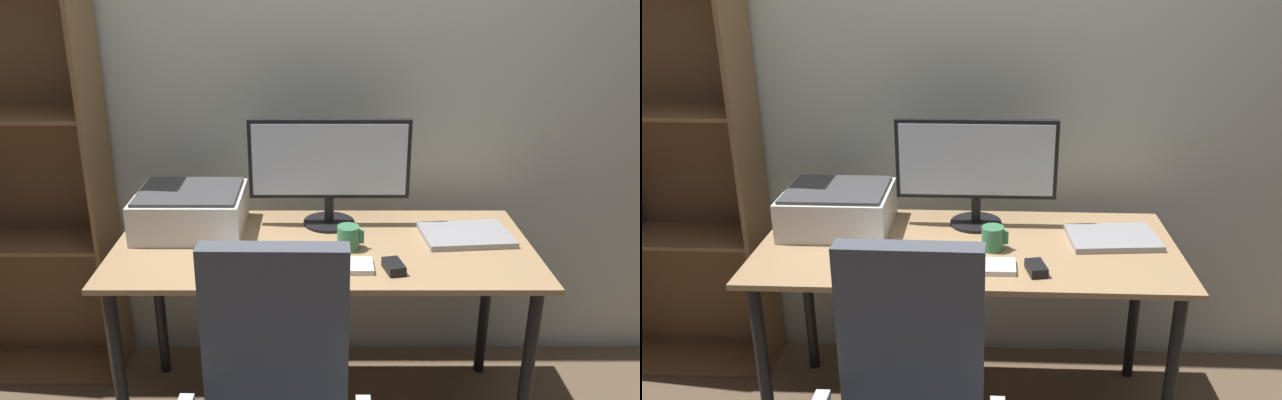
{
  "view_description": "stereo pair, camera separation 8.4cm",
  "coord_description": "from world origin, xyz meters",
  "views": [
    {
      "loc": [
        -0.01,
        -2.07,
        1.69
      ],
      "look_at": [
        -0.02,
        -0.02,
        0.92
      ],
      "focal_mm": 35.18,
      "sensor_mm": 36.0,
      "label": 1
    },
    {
      "loc": [
        0.07,
        -2.06,
        1.69
      ],
      "look_at": [
        -0.02,
        -0.02,
        0.92
      ],
      "focal_mm": 35.18,
      "sensor_mm": 36.0,
      "label": 2
    }
  ],
  "objects": [
    {
      "name": "bookshelf",
      "position": [
        -1.28,
        0.34,
        0.87
      ],
      "size": [
        0.74,
        0.28,
        1.77
      ],
      "color": "brown",
      "rests_on": "ground"
    },
    {
      "name": "monitor",
      "position": [
        0.03,
        0.2,
        0.98
      ],
      "size": [
        0.61,
        0.2,
        0.42
      ],
      "color": "black",
      "rests_on": "desk"
    },
    {
      "name": "paper_sheet",
      "position": [
        -0.28,
        -0.21,
        0.74
      ],
      "size": [
        0.24,
        0.31,
        0.0
      ],
      "primitive_type": "cube",
      "rotation": [
        0.0,
        0.0,
        -0.09
      ],
      "color": "white",
      "rests_on": "desk"
    },
    {
      "name": "laptop",
      "position": [
        0.53,
        0.07,
        0.75
      ],
      "size": [
        0.34,
        0.26,
        0.02
      ],
      "primitive_type": "cube",
      "rotation": [
        0.0,
        0.0,
        0.09
      ],
      "color": "#99999E",
      "rests_on": "desk"
    },
    {
      "name": "coffee_mug",
      "position": [
        0.09,
        -0.03,
        0.78
      ],
      "size": [
        0.1,
        0.08,
        0.09
      ],
      "color": "#387F51",
      "rests_on": "desk"
    },
    {
      "name": "back_wall",
      "position": [
        0.0,
        0.51,
        1.3
      ],
      "size": [
        6.4,
        0.1,
        2.6
      ],
      "primitive_type": "cube",
      "color": "beige",
      "rests_on": "ground"
    },
    {
      "name": "keyboard",
      "position": [
        0.02,
        -0.19,
        0.75
      ],
      "size": [
        0.29,
        0.11,
        0.02
      ],
      "primitive_type": "cube",
      "rotation": [
        0.0,
        0.0,
        -0.0
      ],
      "color": "silver",
      "rests_on": "desk"
    },
    {
      "name": "desk",
      "position": [
        0.0,
        0.0,
        0.65
      ],
      "size": [
        1.51,
        0.68,
        0.74
      ],
      "color": "tan",
      "rests_on": "ground"
    },
    {
      "name": "printer",
      "position": [
        -0.5,
        0.14,
        0.82
      ],
      "size": [
        0.4,
        0.34,
        0.16
      ],
      "color": "silver",
      "rests_on": "desk"
    },
    {
      "name": "mouse",
      "position": [
        0.23,
        -0.21,
        0.76
      ],
      "size": [
        0.08,
        0.11,
        0.03
      ],
      "primitive_type": "cube",
      "rotation": [
        0.0,
        0.0,
        0.21
      ],
      "color": "black",
      "rests_on": "desk"
    }
  ]
}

